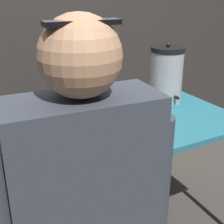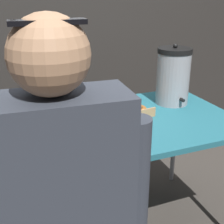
{
  "view_description": "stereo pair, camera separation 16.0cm",
  "coord_description": "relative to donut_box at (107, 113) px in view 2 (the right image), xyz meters",
  "views": [
    {
      "loc": [
        -0.69,
        -1.31,
        1.37
      ],
      "look_at": [
        0.0,
        0.0,
        0.77
      ],
      "focal_mm": 50.0,
      "sensor_mm": 36.0,
      "label": 1
    },
    {
      "loc": [
        -0.55,
        -1.38,
        1.37
      ],
      "look_at": [
        0.0,
        0.0,
        0.77
      ],
      "focal_mm": 50.0,
      "sensor_mm": 36.0,
      "label": 2
    }
  ],
  "objects": [
    {
      "name": "coffee_urn",
      "position": [
        0.44,
        0.07,
        0.15
      ],
      "size": [
        0.2,
        0.23,
        0.36
      ],
      "color": "#939399",
      "rests_on": "folding_table"
    },
    {
      "name": "cell_phone",
      "position": [
        -0.49,
        -0.24,
        -0.02
      ],
      "size": [
        0.13,
        0.16,
        0.01
      ],
      "rotation": [
        0.0,
        0.0,
        0.44
      ],
      "color": "black",
      "rests_on": "folding_table"
    },
    {
      "name": "donut_box",
      "position": [
        0.0,
        0.0,
        0.0
      ],
      "size": [
        0.5,
        0.31,
        0.05
      ],
      "rotation": [
        0.0,
        0.0,
        0.14
      ],
      "color": "tan",
      "rests_on": "folding_table"
    },
    {
      "name": "folding_table",
      "position": [
        -0.01,
        -0.08,
        -0.07
      ],
      "size": [
        1.33,
        0.75,
        0.71
      ],
      "color": "#236675",
      "rests_on": "ground"
    }
  ]
}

